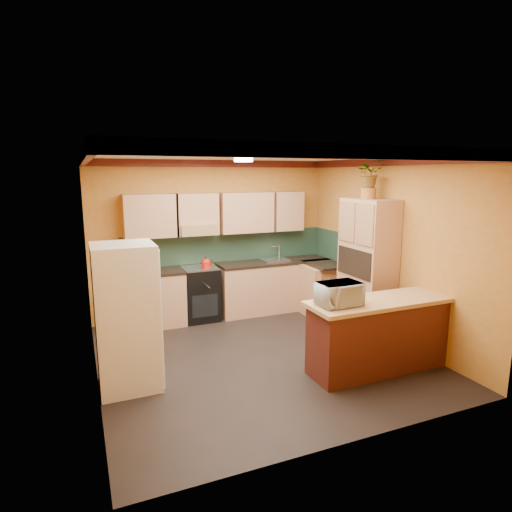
{
  "coord_description": "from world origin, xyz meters",
  "views": [
    {
      "loc": [
        -2.19,
        -5.07,
        2.46
      ],
      "look_at": [
        0.13,
        0.45,
        1.31
      ],
      "focal_mm": 30.0,
      "sensor_mm": 36.0,
      "label": 1
    }
  ],
  "objects_px": {
    "pantry": "(367,268)",
    "microwave": "(339,294)",
    "base_cabinets_back": "(235,291)",
    "stove": "(200,294)",
    "fridge": "(126,317)",
    "breakfast_bar": "(378,337)"
  },
  "relations": [
    {
      "from": "pantry",
      "to": "microwave",
      "type": "distance_m",
      "value": 1.68
    },
    {
      "from": "base_cabinets_back",
      "to": "pantry",
      "type": "xyz_separation_m",
      "value": [
        1.57,
        -1.63,
        0.61
      ]
    },
    {
      "from": "stove",
      "to": "pantry",
      "type": "bearing_deg",
      "value": -36.66
    },
    {
      "from": "fridge",
      "to": "breakfast_bar",
      "type": "relative_size",
      "value": 0.94
    },
    {
      "from": "stove",
      "to": "fridge",
      "type": "bearing_deg",
      "value": -125.36
    },
    {
      "from": "base_cabinets_back",
      "to": "microwave",
      "type": "relative_size",
      "value": 7.27
    },
    {
      "from": "fridge",
      "to": "breakfast_bar",
      "type": "height_order",
      "value": "fridge"
    },
    {
      "from": "base_cabinets_back",
      "to": "pantry",
      "type": "bearing_deg",
      "value": -46.14
    },
    {
      "from": "base_cabinets_back",
      "to": "breakfast_bar",
      "type": "xyz_separation_m",
      "value": [
        0.94,
        -2.75,
        0.0
      ]
    },
    {
      "from": "base_cabinets_back",
      "to": "stove",
      "type": "height_order",
      "value": "stove"
    },
    {
      "from": "microwave",
      "to": "fridge",
      "type": "bearing_deg",
      "value": 160.13
    },
    {
      "from": "base_cabinets_back",
      "to": "stove",
      "type": "relative_size",
      "value": 4.01
    },
    {
      "from": "base_cabinets_back",
      "to": "breakfast_bar",
      "type": "bearing_deg",
      "value": -71.21
    },
    {
      "from": "stove",
      "to": "breakfast_bar",
      "type": "distance_m",
      "value": 3.17
    },
    {
      "from": "fridge",
      "to": "microwave",
      "type": "bearing_deg",
      "value": -18.2
    },
    {
      "from": "breakfast_bar",
      "to": "microwave",
      "type": "relative_size",
      "value": 3.58
    },
    {
      "from": "stove",
      "to": "breakfast_bar",
      "type": "xyz_separation_m",
      "value": [
        1.56,
        -2.75,
        -0.02
      ]
    },
    {
      "from": "stove",
      "to": "pantry",
      "type": "distance_m",
      "value": 2.8
    },
    {
      "from": "base_cabinets_back",
      "to": "breakfast_bar",
      "type": "height_order",
      "value": "same"
    },
    {
      "from": "pantry",
      "to": "breakfast_bar",
      "type": "relative_size",
      "value": 1.17
    },
    {
      "from": "microwave",
      "to": "breakfast_bar",
      "type": "bearing_deg",
      "value": -1.66
    },
    {
      "from": "pantry",
      "to": "fridge",
      "type": "bearing_deg",
      "value": -174.5
    }
  ]
}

